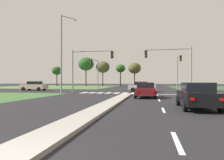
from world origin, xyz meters
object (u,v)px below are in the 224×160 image
treeline_second (86,64)px  traffic_signal_near_left (87,63)px  traffic_signal_far_right (178,67)px  street_lamp_second (63,50)px  car_maroon_third (146,90)px  treeline_near (57,71)px  traffic_signal_near_right (173,61)px  treeline_third (103,67)px  traffic_signal_far_left (95,68)px  car_silver_near (142,86)px  car_beige_second (34,86)px  treeline_fifth (134,68)px  treeline_fourth (120,69)px  car_black_fifth (197,95)px  pedestrian_at_median (138,83)px

treeline_second → traffic_signal_near_left: bearing=-71.4°
traffic_signal_far_right → street_lamp_second: street_lamp_second is taller
car_maroon_third → treeline_near: treeline_near is taller
traffic_signal_near_right → treeline_third: bearing=115.2°
traffic_signal_far_left → traffic_signal_near_right: traffic_signal_far_left is taller
car_silver_near → car_beige_second: car_beige_second is taller
traffic_signal_far_right → car_beige_second: bearing=-167.3°
traffic_signal_near_left → treeline_third: 39.52m
car_beige_second → traffic_signal_near_right: (22.63, -6.00, 3.25)m
treeline_second → treeline_fifth: (15.72, 0.13, -1.59)m
traffic_signal_far_right → treeline_fourth: bearing=116.3°
treeline_fifth → treeline_third: bearing=171.6°
car_maroon_third → street_lamp_second: street_lamp_second is taller
car_silver_near → traffic_signal_near_left: (-6.91, -6.21, 3.29)m
treeline_second → treeline_fourth: (10.65, 4.68, -1.33)m
car_beige_second → traffic_signal_near_left: traffic_signal_near_left is taller
car_maroon_third → treeline_fifth: (-4.56, 42.88, 4.91)m
treeline_second → traffic_signal_far_left: bearing=-68.0°
street_lamp_second → car_beige_second: bearing=141.5°
traffic_signal_far_right → treeline_third: bearing=126.8°
car_maroon_third → treeline_second: (-20.29, 42.74, 6.50)m
traffic_signal_far_right → treeline_near: treeline_near is taller
car_black_fifth → treeline_second: treeline_second is taller
car_black_fifth → treeline_near: 60.24m
pedestrian_at_median → car_silver_near: bearing=-138.1°
car_silver_near → car_maroon_third: bearing=4.4°
treeline_near → street_lamp_second: bearing=-62.8°
traffic_signal_far_right → treeline_third: treeline_third is taller
treeline_second → treeline_fifth: size_ratio=1.28×
car_black_fifth → traffic_signal_far_left: size_ratio=0.76×
traffic_signal_near_left → treeline_second: treeline_second is taller
car_silver_near → traffic_signal_near_left: 9.86m
traffic_signal_near_right → treeline_fourth: treeline_fourth is taller
car_beige_second → treeline_fourth: 37.46m
traffic_signal_near_right → pedestrian_at_median: size_ratio=3.55×
treeline_third → car_silver_near: bearing=-66.5°
pedestrian_at_median → treeline_second: (-17.93, 17.41, 6.14)m
car_beige_second → treeline_second: 31.78m
car_beige_second → traffic_signal_far_right: 25.55m
traffic_signal_far_left → treeline_near: size_ratio=0.90×
traffic_signal_far_right → treeline_fifth: size_ratio=0.83×
traffic_signal_near_right → street_lamp_second: 14.43m
car_beige_second → traffic_signal_near_left: 13.45m
treeline_near → treeline_second: 10.21m
car_maroon_third → traffic_signal_near_left: traffic_signal_near_left is taller
car_maroon_third → car_black_fifth: (3.16, -7.64, 0.02)m
car_silver_near → treeline_second: size_ratio=0.46×
traffic_signal_near_right → traffic_signal_far_right: bearing=79.8°
traffic_signal_far_left → pedestrian_at_median: 11.59m
car_beige_second → car_maroon_third: 22.63m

